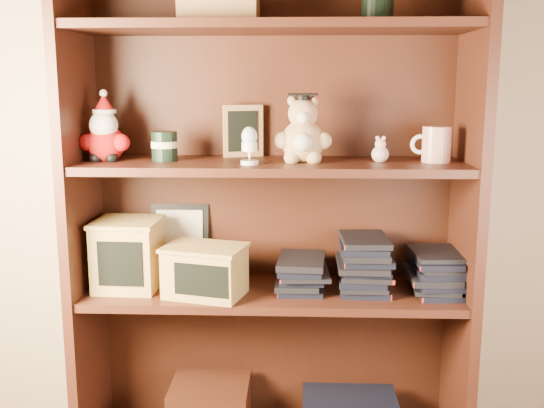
% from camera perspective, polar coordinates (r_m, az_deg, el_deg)
% --- Properties ---
extents(bookcase, '(1.20, 0.35, 1.60)m').
position_cam_1_polar(bookcase, '(1.98, -0.02, -0.89)').
color(bookcase, '#3D1B11').
rests_on(bookcase, ground).
extents(shelf_lower, '(1.14, 0.33, 0.02)m').
position_cam_1_polar(shelf_lower, '(2.00, 0.00, -7.98)').
color(shelf_lower, '#3D1B11').
rests_on(shelf_lower, ground).
extents(shelf_upper, '(1.14, 0.33, 0.02)m').
position_cam_1_polar(shelf_upper, '(1.90, 0.00, 3.47)').
color(shelf_upper, '#3D1B11').
rests_on(shelf_upper, ground).
extents(santa_plush, '(0.15, 0.11, 0.22)m').
position_cam_1_polar(santa_plush, '(1.97, -14.75, 6.06)').
color(santa_plush, '#A50F0F').
rests_on(santa_plush, shelf_upper).
extents(teachers_tin, '(0.08, 0.08, 0.09)m').
position_cam_1_polar(teachers_tin, '(1.94, -9.61, 5.16)').
color(teachers_tin, black).
rests_on(teachers_tin, shelf_upper).
extents(chalkboard_plaque, '(0.13, 0.09, 0.16)m').
position_cam_1_polar(chalkboard_plaque, '(2.02, -2.61, 6.48)').
color(chalkboard_plaque, '#9E7547').
rests_on(chalkboard_plaque, shelf_upper).
extents(egg_cup, '(0.05, 0.05, 0.11)m').
position_cam_1_polar(egg_cup, '(1.83, -2.03, 5.38)').
color(egg_cup, white).
rests_on(egg_cup, shelf_upper).
extents(grad_teddy_bear, '(0.17, 0.15, 0.21)m').
position_cam_1_polar(grad_teddy_bear, '(1.89, 2.78, 6.17)').
color(grad_teddy_bear, tan).
rests_on(grad_teddy_bear, shelf_upper).
extents(pink_figurine, '(0.05, 0.05, 0.08)m').
position_cam_1_polar(pink_figurine, '(1.91, 9.68, 4.63)').
color(pink_figurine, beige).
rests_on(pink_figurine, shelf_upper).
extents(teacher_mug, '(0.12, 0.08, 0.11)m').
position_cam_1_polar(teacher_mug, '(1.94, 14.45, 5.20)').
color(teacher_mug, silver).
rests_on(teacher_mug, shelf_upper).
extents(certificate_frame, '(0.19, 0.05, 0.24)m').
position_cam_1_polar(certificate_frame, '(2.13, -8.26, -3.20)').
color(certificate_frame, black).
rests_on(certificate_frame, shelf_lower).
extents(treats_box, '(0.21, 0.21, 0.22)m').
position_cam_1_polar(treats_box, '(2.03, -12.75, -4.36)').
color(treats_box, tan).
rests_on(treats_box, shelf_lower).
extents(pencils_box, '(0.27, 0.22, 0.15)m').
position_cam_1_polar(pencils_box, '(1.92, -6.02, -5.94)').
color(pencils_box, tan).
rests_on(pencils_box, shelf_lower).
extents(book_stack_left, '(0.14, 0.20, 0.10)m').
position_cam_1_polar(book_stack_left, '(1.98, 2.59, -6.35)').
color(book_stack_left, black).
rests_on(book_stack_left, shelf_lower).
extents(book_stack_mid, '(0.14, 0.20, 0.16)m').
position_cam_1_polar(book_stack_mid, '(1.98, 8.35, -5.47)').
color(book_stack_mid, black).
rests_on(book_stack_mid, shelf_lower).
extents(book_stack_right, '(0.14, 0.20, 0.13)m').
position_cam_1_polar(book_stack_right, '(2.02, 14.42, -5.87)').
color(book_stack_right, black).
rests_on(book_stack_right, shelf_lower).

